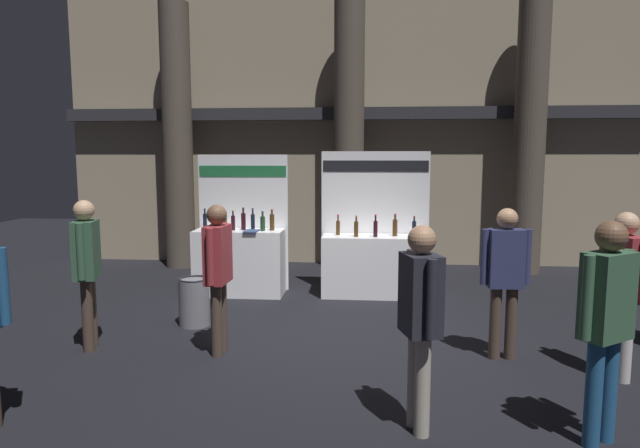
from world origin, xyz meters
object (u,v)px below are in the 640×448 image
visitor_2 (623,280)px  visitor_4 (606,313)px  visitor_6 (87,261)px  exhibitor_booth_1 (375,259)px  visitor_1 (218,266)px  visitor_5 (420,311)px  exhibitor_booth_0 (240,256)px  visitor_7 (505,272)px  trash_bin (194,302)px

visitor_2 → visitor_4: visitor_4 is taller
visitor_2 → visitor_6: bearing=67.0°
exhibitor_booth_1 → visitor_6: bearing=-140.3°
visitor_1 → visitor_2: 4.13m
visitor_5 → visitor_6: (-3.56, 1.58, 0.03)m
visitor_1 → exhibitor_booth_1: bearing=-29.3°
exhibitor_booth_0 → visitor_6: 2.91m
exhibitor_booth_0 → visitor_5: (2.43, -4.23, 0.38)m
visitor_4 → visitor_7: visitor_4 is taller
visitor_6 → exhibitor_booth_1: bearing=-64.5°
exhibitor_booth_0 → visitor_2: size_ratio=1.34×
visitor_1 → visitor_6: 1.52m
exhibitor_booth_0 → visitor_2: bearing=-33.9°
exhibitor_booth_0 → trash_bin: bearing=-97.5°
visitor_7 → exhibitor_booth_0: bearing=141.4°
visitor_1 → visitor_6: visitor_6 is taller
visitor_7 → exhibitor_booth_1: bearing=114.5°
visitor_7 → visitor_4: bearing=-82.7°
exhibitor_booth_0 → trash_bin: (-0.22, -1.69, -0.29)m
exhibitor_booth_0 → visitor_7: (3.49, -2.57, 0.36)m
trash_bin → visitor_7: visitor_7 is taller
visitor_5 → visitor_6: 3.90m
visitor_5 → trash_bin: bearing=30.4°
visitor_4 → trash_bin: bearing=112.6°
visitor_2 → visitor_1: bearing=65.9°
exhibitor_booth_0 → trash_bin: 1.73m
visitor_2 → visitor_6: 5.64m
exhibitor_booth_1 → visitor_4: exhibitor_booth_1 is taller
exhibitor_booth_1 → visitor_6: (-3.29, -2.73, 0.44)m
visitor_7 → visitor_6: bearing=178.7°
exhibitor_booth_0 → visitor_6: bearing=-113.2°
visitor_6 → visitor_7: visitor_6 is taller
visitor_2 → visitor_7: visitor_2 is taller
exhibitor_booth_1 → visitor_4: 4.72m
exhibitor_booth_1 → trash_bin: 2.97m
exhibitor_booth_0 → visitor_5: 4.89m
trash_bin → visitor_4: size_ratio=0.37×
visitor_5 → visitor_6: size_ratio=0.97×
trash_bin → visitor_5: size_ratio=0.38×
visitor_1 → visitor_4: size_ratio=0.97×
exhibitor_booth_1 → visitor_7: size_ratio=1.38×
visitor_1 → visitor_7: bearing=-84.7°
exhibitor_booth_1 → visitor_5: (0.27, -4.32, 0.41)m
exhibitor_booth_1 → visitor_5: bearing=-86.4°
visitor_4 → visitor_5: visitor_4 is taller
trash_bin → visitor_6: (-0.91, -0.96, 0.71)m
exhibitor_booth_0 → visitor_2: (4.50, -3.03, 0.39)m
exhibitor_booth_0 → visitor_5: bearing=-60.2°
visitor_1 → visitor_7: 3.12m
trash_bin → visitor_5: (2.65, -2.54, 0.68)m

